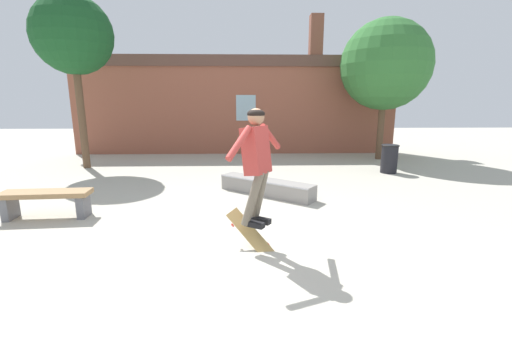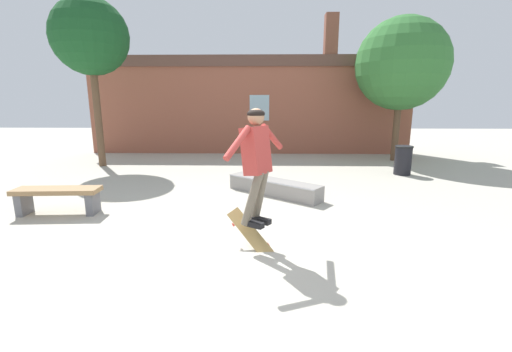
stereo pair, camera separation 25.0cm
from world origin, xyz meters
TOP-DOWN VIEW (x-y plane):
  - ground_plane at (0.00, 0.00)m, footprint 40.00×40.00m
  - building_backdrop at (0.04, 8.65)m, footprint 12.23×0.52m
  - tree_right at (4.80, 7.15)m, footprint 2.82×2.82m
  - tree_left at (-4.31, 5.93)m, footprint 2.10×2.10m
  - park_bench at (-3.00, 1.52)m, footprint 1.44×0.50m
  - skate_ledge at (0.76, 2.85)m, footprint 1.94×1.63m
  - trash_bin at (4.22, 4.93)m, footprint 0.47×0.47m
  - skater at (0.46, 0.20)m, footprint 0.74×1.09m
  - skateboard_flipping at (0.39, 0.23)m, footprint 0.66×0.47m

SIDE VIEW (x-z plane):
  - ground_plane at x=0.00m, z-range 0.00..0.00m
  - skate_ledge at x=0.76m, z-range 0.00..0.32m
  - skateboard_flipping at x=0.39m, z-range -0.11..0.49m
  - park_bench at x=-3.00m, z-range 0.10..0.56m
  - trash_bin at x=4.22m, z-range 0.02..0.79m
  - skater at x=0.46m, z-range 0.48..1.99m
  - building_backdrop at x=0.04m, z-range -0.58..4.25m
  - tree_right at x=4.80m, z-range 0.80..5.23m
  - tree_left at x=-4.31m, z-range 1.28..5.99m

